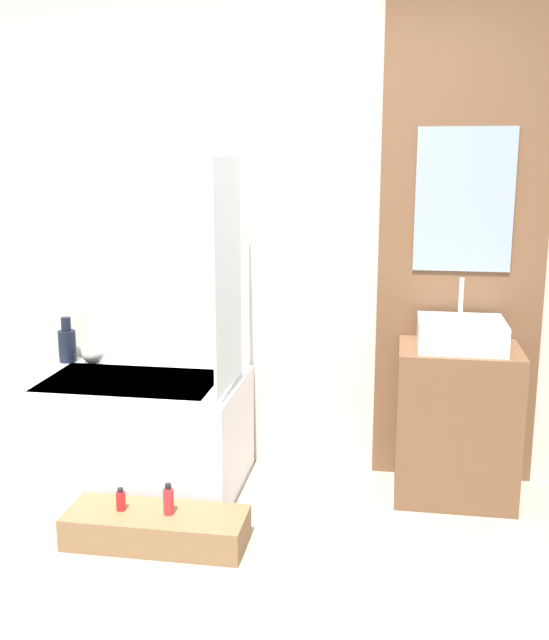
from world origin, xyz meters
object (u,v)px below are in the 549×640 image
(sink, at_px, (461,334))
(bottle_soap_primary, at_px, (121,500))
(wooden_step_bench, at_px, (156,528))
(bathtub, at_px, (133,432))
(bottle_soap_secondary, at_px, (168,500))
(vase_round_light, at_px, (93,352))
(vase_tall_dark, at_px, (67,344))

(sink, height_order, bottle_soap_primary, sink)
(wooden_step_bench, bearing_deg, bathtub, 118.21)
(bathtub, height_order, bottle_soap_secondary, bathtub)
(bathtub, bearing_deg, sink, 4.81)
(wooden_step_bench, relative_size, vase_round_light, 6.37)
(bathtub, relative_size, bottle_soap_primary, 10.88)
(vase_tall_dark, distance_m, bottle_soap_secondary, 1.31)
(sink, distance_m, vase_tall_dark, 2.16)
(vase_tall_dark, height_order, bottle_soap_secondary, vase_tall_dark)
(sink, bearing_deg, wooden_step_bench, -151.71)
(sink, relative_size, vase_round_light, 3.27)
(bottle_soap_secondary, bearing_deg, bathtub, 122.64)
(wooden_step_bench, xyz_separation_m, bottle_soap_secondary, (0.06, 0.00, 0.14))
(bathtub, relative_size, bottle_soap_secondary, 7.96)
(bathtub, relative_size, sink, 2.74)
(wooden_step_bench, distance_m, sink, 1.73)
(wooden_step_bench, xyz_separation_m, sink, (1.35, 0.73, 0.78))
(vase_tall_dark, bearing_deg, vase_round_light, -5.55)
(wooden_step_bench, xyz_separation_m, vase_round_light, (-0.63, 0.86, 0.57))
(vase_tall_dark, bearing_deg, bottle_soap_primary, -54.36)
(bathtub, xyz_separation_m, wooden_step_bench, (0.32, -0.59, -0.22))
(bottle_soap_primary, height_order, bottle_soap_secondary, bottle_soap_secondary)
(vase_round_light, xyz_separation_m, bottle_soap_secondary, (0.70, -0.86, -0.43))
(wooden_step_bench, bearing_deg, sink, 28.29)
(bathtub, xyz_separation_m, bottle_soap_primary, (0.15, -0.59, -0.09))
(bathtub, relative_size, vase_tall_dark, 4.49)
(bathtub, distance_m, sink, 1.77)
(bottle_soap_primary, bearing_deg, wooden_step_bench, 0.00)
(wooden_step_bench, xyz_separation_m, bottle_soap_primary, (-0.16, 0.00, 0.12))
(wooden_step_bench, relative_size, bottle_soap_secondary, 5.64)
(bottle_soap_secondary, bearing_deg, sink, 29.41)
(bathtub, distance_m, wooden_step_bench, 0.70)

